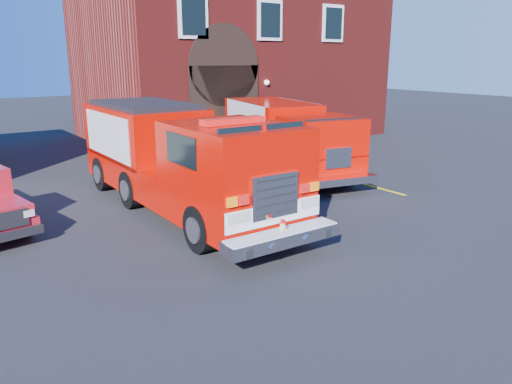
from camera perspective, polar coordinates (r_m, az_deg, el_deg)
ground at (r=13.10m, az=-3.05°, el=-4.36°), size 100.00×100.00×0.00m
parking_stripe_near at (r=17.92m, az=12.99°, el=0.68°), size 0.12×3.00×0.01m
parking_stripe_mid at (r=19.97m, az=6.59°, el=2.45°), size 0.12×3.00×0.01m
parking_stripe_far at (r=22.23m, az=1.43°, el=3.86°), size 0.12×3.00×0.01m
fire_station at (r=28.96m, az=-2.99°, el=14.96°), size 15.20×10.20×8.45m
fire_engine at (r=14.60m, az=-8.80°, el=3.86°), size 2.85×9.76×3.00m
secondary_truck at (r=19.60m, az=3.41°, el=6.51°), size 4.18×8.39×2.61m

